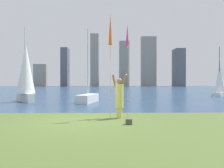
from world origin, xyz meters
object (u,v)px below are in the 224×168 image
bag (129,122)px  sailboat_5 (88,97)px  kite_flag_left (110,32)px  kite_flag_right (127,39)px  sailboat_4 (220,80)px  person (119,96)px  sailboat_2 (24,88)px  sailboat_3 (222,82)px  sailboat_1 (26,72)px

bag → sailboat_5: sailboat_5 is taller
kite_flag_left → kite_flag_right: size_ratio=1.08×
kite_flag_left → bag: (0.66, -1.32, -3.57)m
sailboat_4 → sailboat_5: (-14.62, -7.83, -1.52)m
person → sailboat_5: 7.80m
person → sailboat_2: 55.36m
kite_flag_left → sailboat_5: sailboat_5 is taller
kite_flag_left → kite_flag_right: kite_flag_left is taller
kite_flag_right → sailboat_4: bearing=50.7°
person → kite_flag_right: kite_flag_right is taller
sailboat_3 → sailboat_5: sailboat_5 is taller
kite_flag_right → sailboat_1: size_ratio=0.69×
sailboat_2 → sailboat_4: size_ratio=0.77×
sailboat_1 → sailboat_5: sailboat_1 is taller
kite_flag_left → sailboat_3: 54.03m
kite_flag_right → kite_flag_left: bearing=-143.1°
bag → sailboat_4: 20.76m
sailboat_2 → sailboat_4: bearing=-43.0°
person → sailboat_4: bearing=69.7°
kite_flag_left → sailboat_4: bearing=50.0°
bag → person: bearing=101.2°
person → sailboat_4: (12.50, 15.31, 0.97)m
sailboat_1 → sailboat_3: 52.00m
kite_flag_right → sailboat_3: (28.72, 44.66, -1.55)m
kite_flag_right → sailboat_2: 55.15m
kite_flag_right → sailboat_5: 8.03m
bag → sailboat_5: (-2.39, 8.86, 0.28)m
sailboat_5 → sailboat_3: bearing=50.4°
kite_flag_left → sailboat_2: (-23.97, 49.77, -3.35)m
sailboat_2 → sailboat_4: (36.85, -34.40, 1.58)m
sailboat_1 → sailboat_2: sailboat_1 is taller
sailboat_4 → kite_flag_left: bearing=-130.0°
sailboat_2 → sailboat_3: bearing=-4.8°
kite_flag_left → bag: size_ratio=19.64×
bag → sailboat_5: 9.18m
bag → sailboat_1: (-7.42, 9.28, 2.31)m
sailboat_1 → sailboat_5: 5.43m
person → sailboat_5: sailboat_5 is taller
person → sailboat_5: size_ratio=0.33×
person → bag: (0.27, -1.38, -0.84)m
kite_flag_left → sailboat_1: sailboat_1 is taller
sailboat_3 → sailboat_2: bearing=175.2°
kite_flag_left → sailboat_3: sailboat_3 is taller
sailboat_1 → bag: bearing=-51.4°
sailboat_1 → kite_flag_right: bearing=-44.4°
person → sailboat_4: sailboat_4 is taller
sailboat_4 → sailboat_5: 16.66m
sailboat_3 → sailboat_1: bearing=-134.2°
person → sailboat_1: (-7.14, 7.90, 1.48)m
sailboat_1 → kite_flag_left: bearing=-49.7°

